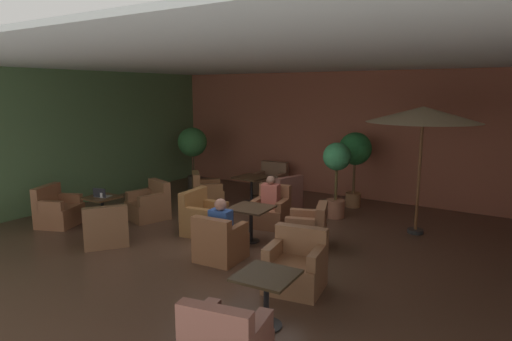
# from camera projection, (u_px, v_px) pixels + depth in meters

# --- Properties ---
(ground_plane) EXTENTS (10.50, 9.26, 0.02)m
(ground_plane) POSITION_uv_depth(u_px,v_px,m) (243.00, 240.00, 8.63)
(ground_plane) COLOR #4F3427
(wall_back_brick) EXTENTS (10.50, 0.08, 3.41)m
(wall_back_brick) POSITION_uv_depth(u_px,v_px,m) (337.00, 134.00, 12.12)
(wall_back_brick) COLOR #A95C45
(wall_back_brick) RESTS_ON ground_plane
(wall_left_accent) EXTENTS (0.08, 9.26, 3.41)m
(wall_left_accent) POSITION_uv_depth(u_px,v_px,m) (74.00, 138.00, 11.09)
(wall_left_accent) COLOR #577B4C
(wall_left_accent) RESTS_ON ground_plane
(ceiling_slab) EXTENTS (10.50, 9.26, 0.06)m
(ceiling_slab) POSITION_uv_depth(u_px,v_px,m) (242.00, 61.00, 8.01)
(ceiling_slab) COLOR silver
(ceiling_slab) RESTS_ON wall_back_brick
(cafe_table_front_left) EXTENTS (0.64, 0.64, 0.69)m
(cafe_table_front_left) POSITION_uv_depth(u_px,v_px,m) (102.00, 204.00, 9.28)
(cafe_table_front_left) COLOR black
(cafe_table_front_left) RESTS_ON ground_plane
(armchair_front_left_north) EXTENTS (1.09, 1.09, 0.80)m
(armchair_front_left_north) POSITION_uv_depth(u_px,v_px,m) (106.00, 229.00, 8.34)
(armchair_front_left_north) COLOR brown
(armchair_front_left_north) RESTS_ON ground_plane
(armchair_front_left_east) EXTENTS (0.95, 0.98, 0.86)m
(armchair_front_left_east) POSITION_uv_depth(u_px,v_px,m) (150.00, 205.00, 10.01)
(armchair_front_left_east) COLOR brown
(armchair_front_left_east) RESTS_ON ground_plane
(armchair_front_left_south) EXTENTS (0.98, 1.03, 0.88)m
(armchair_front_left_south) POSITION_uv_depth(u_px,v_px,m) (58.00, 211.00, 9.52)
(armchair_front_left_south) COLOR #905839
(armchair_front_left_south) RESTS_ON ground_plane
(cafe_table_front_right) EXTENTS (0.81, 0.81, 0.69)m
(cafe_table_front_right) POSITION_uv_depth(u_px,v_px,m) (251.00, 214.00, 8.44)
(cafe_table_front_right) COLOR black
(cafe_table_front_right) RESTS_ON ground_plane
(armchair_front_right_north) EXTENTS (0.82, 0.89, 0.89)m
(armchair_front_right_north) POSITION_uv_depth(u_px,v_px,m) (203.00, 218.00, 8.97)
(armchair_front_right_north) COLOR #905F33
(armchair_front_right_north) RESTS_ON ground_plane
(armchair_front_right_east) EXTENTS (0.77, 0.79, 0.82)m
(armchair_front_right_east) POSITION_uv_depth(u_px,v_px,m) (220.00, 243.00, 7.54)
(armchair_front_right_east) COLOR brown
(armchair_front_right_east) RESTS_ON ground_plane
(armchair_front_right_south) EXTENTS (0.96, 0.95, 0.82)m
(armchair_front_right_south) POSITION_uv_depth(u_px,v_px,m) (308.00, 230.00, 8.23)
(armchair_front_right_south) COLOR #8F5C3F
(armchair_front_right_south) RESTS_ON ground_plane
(armchair_front_right_west) EXTENTS (0.81, 0.83, 0.88)m
(armchair_front_right_west) POSITION_uv_depth(u_px,v_px,m) (271.00, 212.00, 9.49)
(armchair_front_right_west) COLOR brown
(armchair_front_right_west) RESTS_ON ground_plane
(cafe_table_mid_center) EXTENTS (0.74, 0.74, 0.69)m
(cafe_table_mid_center) POSITION_uv_depth(u_px,v_px,m) (266.00, 287.00, 5.38)
(cafe_table_mid_center) COLOR black
(cafe_table_mid_center) RESTS_ON ground_plane
(armchair_mid_center_north) EXTENTS (0.92, 0.88, 0.89)m
(armchair_mid_center_north) POSITION_uv_depth(u_px,v_px,m) (296.00, 268.00, 6.46)
(armchair_mid_center_north) COLOR #905E3E
(armchair_mid_center_north) RESTS_ON ground_plane
(cafe_table_rear_right) EXTENTS (0.84, 0.84, 0.69)m
(cafe_table_rear_right) POSITION_uv_depth(u_px,v_px,m) (252.00, 183.00, 11.43)
(cafe_table_rear_right) COLOR black
(cafe_table_rear_right) RESTS_ON ground_plane
(armchair_rear_right_north) EXTENTS (1.08, 1.08, 0.85)m
(armchair_rear_right_north) POSITION_uv_depth(u_px,v_px,m) (206.00, 193.00, 11.26)
(armchair_rear_right_north) COLOR #8E5C37
(armchair_rear_right_north) RESTS_ON ground_plane
(armchair_rear_right_east) EXTENTS (0.93, 0.95, 0.90)m
(armchair_rear_right_east) POSITION_uv_depth(u_px,v_px,m) (282.00, 199.00, 10.57)
(armchair_rear_right_east) COLOR brown
(armchair_rear_right_east) RESTS_ON ground_plane
(armchair_rear_right_south) EXTENTS (0.87, 0.82, 0.88)m
(armchair_rear_right_south) POSITION_uv_depth(u_px,v_px,m) (271.00, 182.00, 12.51)
(armchair_rear_right_south) COLOR #876047
(armchair_rear_right_south) RESTS_ON ground_plane
(patio_umbrella_tall_red) EXTENTS (2.22, 2.22, 2.60)m
(patio_umbrella_tall_red) POSITION_uv_depth(u_px,v_px,m) (423.00, 115.00, 8.62)
(patio_umbrella_tall_red) COLOR #2D2D2D
(patio_umbrella_tall_red) RESTS_ON ground_plane
(potted_tree_left_corner) EXTENTS (0.81, 0.81, 1.89)m
(potted_tree_left_corner) POSITION_uv_depth(u_px,v_px,m) (355.00, 153.00, 10.85)
(potted_tree_left_corner) COLOR #A36D44
(potted_tree_left_corner) RESTS_ON ground_plane
(potted_tree_mid_left) EXTENTS (0.64, 0.64, 1.75)m
(potted_tree_mid_left) POSITION_uv_depth(u_px,v_px,m) (337.00, 169.00, 9.98)
(potted_tree_mid_left) COLOR #A26247
(potted_tree_mid_left) RESTS_ON ground_plane
(potted_tree_mid_right) EXTENTS (0.86, 0.86, 1.84)m
(potted_tree_mid_right) POSITION_uv_depth(u_px,v_px,m) (192.00, 145.00, 12.84)
(potted_tree_mid_right) COLOR #3B3229
(potted_tree_mid_right) RESTS_ON ground_plane
(patron_blue_shirt) EXTENTS (0.39, 0.25, 0.65)m
(patron_blue_shirt) POSITION_uv_depth(u_px,v_px,m) (221.00, 219.00, 7.50)
(patron_blue_shirt) COLOR #2D4F9D
(patron_blue_shirt) RESTS_ON ground_plane
(patron_by_window) EXTENTS (0.40, 0.30, 0.70)m
(patron_by_window) POSITION_uv_depth(u_px,v_px,m) (271.00, 194.00, 9.37)
(patron_by_window) COLOR #B25548
(patron_by_window) RESTS_ON ground_plane
(iced_drink_cup) EXTENTS (0.08, 0.08, 0.11)m
(iced_drink_cup) POSITION_uv_depth(u_px,v_px,m) (102.00, 195.00, 9.17)
(iced_drink_cup) COLOR white
(iced_drink_cup) RESTS_ON cafe_table_front_left
(open_laptop) EXTENTS (0.36, 0.29, 0.20)m
(open_laptop) POSITION_uv_depth(u_px,v_px,m) (101.00, 195.00, 9.22)
(open_laptop) COLOR #9EA0A5
(open_laptop) RESTS_ON cafe_table_front_left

